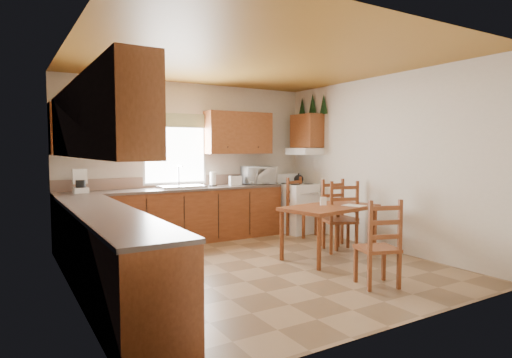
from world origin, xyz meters
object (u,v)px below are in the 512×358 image
microwave (259,175)px  chair_near_left (377,243)px  stove (297,209)px  dining_table (330,232)px  chair_near_right (340,216)px  chair_far_left (340,214)px  chair_far_right (302,207)px

microwave → chair_near_left: (-0.44, -3.29, -0.58)m
stove → dining_table: (-0.71, -1.74, -0.07)m
chair_near_left → chair_near_right: chair_near_right is taller
microwave → chair_far_left: size_ratio=0.51×
stove → microwave: bearing=151.6°
chair_far_right → dining_table: bearing=-128.7°
stove → dining_table: size_ratio=0.64×
chair_near_right → chair_far_right: chair_near_right is taller
stove → microwave: (-0.67, 0.28, 0.63)m
stove → chair_near_right: (-0.33, -1.54, 0.09)m
dining_table → chair_near_right: chair_near_right is taller
dining_table → chair_far_left: (0.54, 0.39, 0.16)m
chair_far_left → dining_table: bearing=-139.5°
chair_near_right → microwave: bearing=-55.7°
microwave → dining_table: size_ratio=0.39×
dining_table → chair_near_left: bearing=-117.8°
chair_near_left → stove: bearing=-91.5°
stove → chair_far_left: (-0.16, -1.35, 0.09)m
dining_table → chair_far_right: 1.58m
chair_near_right → chair_near_left: bearing=85.8°
microwave → chair_far_right: size_ratio=0.52×
stove → microwave: microwave is taller
dining_table → chair_far_right: bearing=56.9°
stove → chair_far_left: bearing=-102.9°
chair_near_right → chair_far_right: size_ratio=1.04×
stove → dining_table: 1.88m
chair_far_left → chair_near_left: bearing=-114.8°
chair_near_right → chair_far_left: chair_near_right is taller
dining_table → stove: bearing=57.4°
microwave → chair_far_right: bearing=-38.2°
microwave → chair_near_right: microwave is taller
dining_table → chair_far_right: chair_far_right is taller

